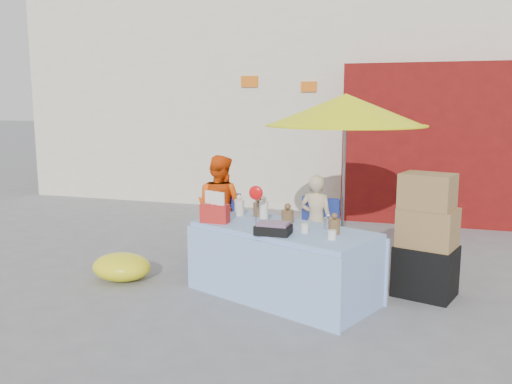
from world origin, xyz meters
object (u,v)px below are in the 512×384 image
(chair_right, at_px, (314,249))
(market_table, at_px, (283,261))
(vendor_beige, at_px, (316,221))
(box_stack, at_px, (427,240))
(vendor_orange, at_px, (219,207))
(umbrella, at_px, (346,111))
(chair_left, at_px, (216,241))

(chair_right, bearing_deg, market_table, -86.45)
(vendor_beige, xyz_separation_m, box_stack, (1.28, -0.65, 0.03))
(vendor_orange, height_order, vendor_beige, vendor_orange)
(vendor_orange, relative_size, umbrella, 0.64)
(chair_left, distance_m, chair_right, 1.25)
(chair_left, bearing_deg, umbrella, 21.40)
(chair_left, relative_size, box_stack, 0.66)
(chair_right, distance_m, vendor_beige, 0.34)
(vendor_orange, distance_m, umbrella, 1.98)
(market_table, height_order, vendor_orange, vendor_orange)
(chair_left, relative_size, vendor_orange, 0.64)
(vendor_beige, xyz_separation_m, umbrella, (0.30, 0.15, 1.32))
(vendor_orange, relative_size, vendor_beige, 1.17)
(chair_right, xyz_separation_m, umbrella, (0.30, 0.28, 1.64))
(umbrella, bearing_deg, chair_right, -136.23)
(box_stack, bearing_deg, vendor_orange, 165.57)
(box_stack, bearing_deg, umbrella, 140.73)
(chair_left, height_order, vendor_beige, vendor_beige)
(chair_right, relative_size, umbrella, 0.41)
(umbrella, bearing_deg, chair_left, -169.58)
(market_table, relative_size, umbrella, 1.01)
(umbrella, bearing_deg, vendor_beige, -153.43)
(market_table, height_order, chair_left, market_table)
(chair_left, xyz_separation_m, vendor_orange, (-0.00, 0.13, 0.41))
(chair_right, bearing_deg, vendor_orange, -175.15)
(chair_right, bearing_deg, vendor_beige, 102.26)
(chair_left, height_order, umbrella, umbrella)
(chair_right, height_order, vendor_beige, vendor_beige)
(chair_right, bearing_deg, umbrella, 54.75)
(chair_left, bearing_deg, vendor_orange, 102.26)
(chair_left, bearing_deg, market_table, -30.17)
(chair_left, bearing_deg, chair_right, 10.98)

